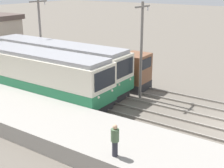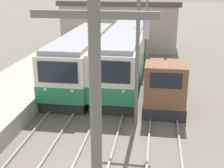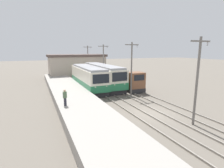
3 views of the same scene
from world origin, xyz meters
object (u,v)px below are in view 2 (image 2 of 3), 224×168
commuter_train_left (84,61)px  catenary_mast_far (147,23)px  catenary_mast_mid (138,51)px  shunting_locomotive (164,85)px  commuter_train_center (123,58)px  catenary_mast_distant (151,10)px

commuter_train_left → catenary_mast_far: bearing=45.3°
commuter_train_left → catenary_mast_mid: size_ratio=1.65×
shunting_locomotive → catenary_mast_far: 8.16m
catenary_mast_mid → catenary_mast_far: size_ratio=1.00×
commuter_train_left → shunting_locomotive: bearing=-28.8°
commuter_train_left → commuter_train_center: size_ratio=0.88×
shunting_locomotive → catenary_mast_distant: bearing=94.7°
catenary_mast_mid → catenary_mast_distant: (0.00, 21.05, 0.00)m
commuter_train_left → shunting_locomotive: size_ratio=1.99×
catenary_mast_distant → catenary_mast_mid: bearing=-90.0°
commuter_train_center → catenary_mast_distant: bearing=83.8°
shunting_locomotive → catenary_mast_far: catenary_mast_far is taller
commuter_train_center → catenary_mast_mid: (1.51, -7.19, 2.19)m
shunting_locomotive → catenary_mast_distant: catenary_mast_distant is taller
commuter_train_left → catenary_mast_mid: (4.31, -6.17, 2.23)m
shunting_locomotive → catenary_mast_far: bearing=101.2°
shunting_locomotive → catenary_mast_mid: size_ratio=0.83×
commuter_train_left → catenary_mast_mid: 7.85m
commuter_train_left → commuter_train_center: commuter_train_center is taller
shunting_locomotive → commuter_train_left: bearing=151.2°
commuter_train_center → shunting_locomotive: (3.00, -4.21, -0.54)m
commuter_train_left → shunting_locomotive: (5.80, -3.19, -0.50)m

